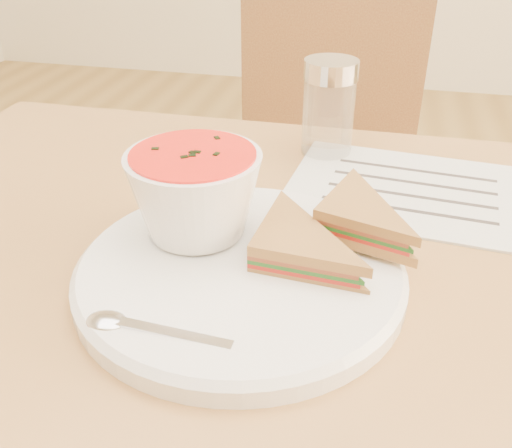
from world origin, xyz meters
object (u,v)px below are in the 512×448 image
(chair_far, at_px, (309,212))
(soup_bowl, at_px, (195,198))
(condiment_shaker, at_px, (329,108))
(plate, at_px, (240,274))

(chair_far, distance_m, soup_bowl, 0.72)
(soup_bowl, distance_m, condiment_shaker, 0.28)
(soup_bowl, height_order, condiment_shaker, condiment_shaker)
(chair_far, relative_size, plate, 3.04)
(condiment_shaker, bearing_deg, soup_bowl, -109.19)
(soup_bowl, bearing_deg, chair_far, 87.12)
(chair_far, height_order, plate, chair_far)
(plate, bearing_deg, chair_far, 91.83)
(chair_far, bearing_deg, soup_bowl, 89.65)
(chair_far, relative_size, soup_bowl, 7.19)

